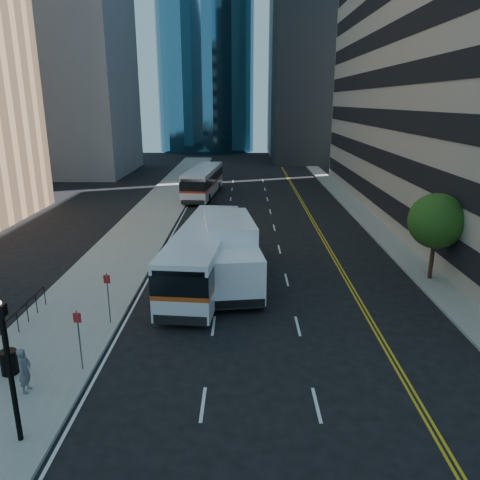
{
  "coord_description": "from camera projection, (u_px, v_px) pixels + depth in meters",
  "views": [
    {
      "loc": [
        -2.08,
        -18.11,
        10.24
      ],
      "look_at": [
        -2.28,
        6.91,
        2.8
      ],
      "focal_mm": 35.0,
      "sensor_mm": 36.0,
      "label": 1
    }
  ],
  "objects": [
    {
      "name": "sidewalk_east",
      "position": [
        361.0,
        213.0,
        44.13
      ],
      "size": [
        2.0,
        90.0,
        0.15
      ],
      "primitive_type": "cube",
      "color": "gray",
      "rests_on": "ground"
    },
    {
      "name": "lamp_post",
      "position": [
        9.0,
        366.0,
        13.8
      ],
      "size": [
        0.28,
        0.28,
        4.56
      ],
      "color": "black",
      "rests_on": "sidewalk_west"
    },
    {
      "name": "trash_can",
      "position": [
        9.0,
        362.0,
        17.94
      ],
      "size": [
        0.74,
        0.74,
        0.95
      ],
      "primitive_type": "cylinder",
      "rotation": [
        0.0,
        0.0,
        -0.18
      ],
      "color": "black",
      "rests_on": "sidewalk_west"
    },
    {
      "name": "box_truck",
      "position": [
        231.0,
        253.0,
        26.51
      ],
      "size": [
        3.66,
        8.09,
        3.74
      ],
      "rotation": [
        0.0,
        0.0,
        0.13
      ],
      "color": "white",
      "rests_on": "ground"
    },
    {
      "name": "midrise_west",
      "position": [
        59.0,
        47.0,
        65.33
      ],
      "size": [
        18.0,
        18.0,
        35.0
      ],
      "primitive_type": "cube",
      "color": "gray",
      "rests_on": "ground"
    },
    {
      "name": "ground",
      "position": [
        291.0,
        347.0,
        20.26
      ],
      "size": [
        160.0,
        160.0,
        0.0
      ],
      "primitive_type": "plane",
      "color": "black",
      "rests_on": "ground"
    },
    {
      "name": "sidewalk_west",
      "position": [
        155.0,
        213.0,
        44.28
      ],
      "size": [
        5.0,
        90.0,
        0.15
      ],
      "primitive_type": "cube",
      "color": "gray",
      "rests_on": "ground"
    },
    {
      "name": "bus_rear",
      "position": [
        203.0,
        181.0,
        52.09
      ],
      "size": [
        3.78,
        12.28,
        3.12
      ],
      "rotation": [
        0.0,
        0.0,
        -0.1
      ],
      "color": "silver",
      "rests_on": "ground"
    },
    {
      "name": "bus_front",
      "position": [
        204.0,
        253.0,
        27.09
      ],
      "size": [
        3.92,
        12.78,
        3.24
      ],
      "rotation": [
        0.0,
        0.0,
        -0.1
      ],
      "color": "silver",
      "rests_on": "ground"
    },
    {
      "name": "street_tree",
      "position": [
        436.0,
        221.0,
        26.82
      ],
      "size": [
        3.2,
        3.2,
        5.1
      ],
      "color": "#332114",
      "rests_on": "sidewalk_east"
    },
    {
      "name": "pedestrian",
      "position": [
        25.0,
        370.0,
        16.71
      ],
      "size": [
        0.43,
        0.63,
        1.71
      ],
      "primitive_type": "imported",
      "rotation": [
        0.0,
        0.0,
        1.6
      ],
      "color": "#5B5C63",
      "rests_on": "sidewalk_west"
    }
  ]
}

